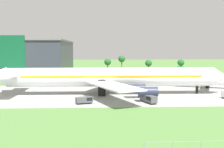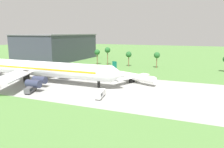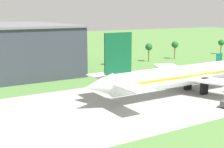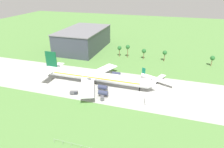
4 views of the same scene
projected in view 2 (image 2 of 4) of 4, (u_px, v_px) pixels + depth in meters
ground_plane at (134, 91)px, 78.46m from camera, size 600.00×600.00×0.00m
taxiway_strip at (134, 91)px, 78.46m from camera, size 320.00×44.00×0.02m
jet_airliner at (36, 68)px, 92.73m from camera, size 80.52×51.88×19.35m
regional_aircraft at (132, 76)px, 91.14m from camera, size 22.07×20.19×8.04m
baggage_tug at (100, 94)px, 69.53m from camera, size 3.12×6.68×2.33m
fuel_truck at (30, 89)px, 75.59m from camera, size 4.06×6.71×2.19m
terminal_building at (57, 47)px, 167.85m from camera, size 36.72×61.20×19.64m
palm_tree_row at (176, 55)px, 123.70m from camera, size 115.53×3.60×11.55m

